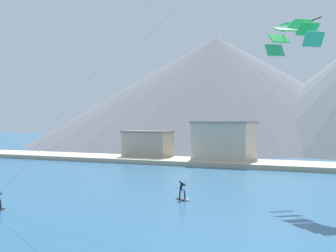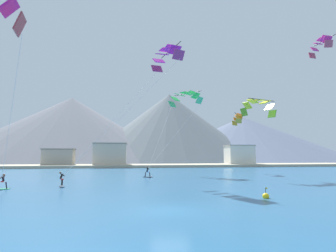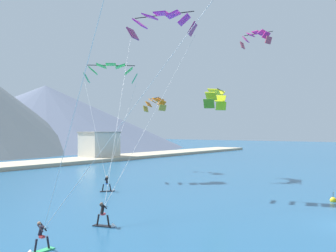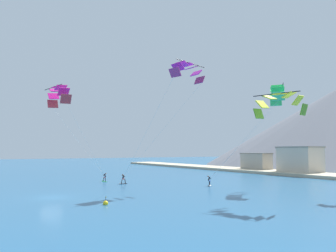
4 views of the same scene
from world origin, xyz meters
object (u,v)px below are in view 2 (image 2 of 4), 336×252
at_px(kitesurfer_near_lead, 62,182).
at_px(parafoil_kite_near_lead, 166,56).
at_px(parafoil_kite_distant_mid_solo, 321,44).
at_px(kitesurfer_mid_center, 0,185).
at_px(parafoil_kite_distant_high_outer, 259,106).
at_px(race_marker_buoy, 266,196).
at_px(parafoil_kite_near_trail, 185,97).
at_px(parafoil_kite_distant_low_drift, 238,118).
at_px(kitesurfer_near_trail, 149,174).

height_order(kitesurfer_near_lead, parafoil_kite_near_lead, parafoil_kite_near_lead).
height_order(kitesurfer_near_lead, parafoil_kite_distant_mid_solo, parafoil_kite_distant_mid_solo).
bearing_deg(kitesurfer_near_lead, kitesurfer_mid_center, -169.72).
distance_m(kitesurfer_mid_center, parafoil_kite_distant_high_outer, 36.56).
bearing_deg(kitesurfer_mid_center, kitesurfer_near_lead, 10.28).
bearing_deg(race_marker_buoy, parafoil_kite_near_trail, 91.81).
xyz_separation_m(kitesurfer_mid_center, race_marker_buoy, (25.13, -9.15, -0.33)).
bearing_deg(kitesurfer_near_lead, parafoil_kite_near_trail, 45.13).
bearing_deg(parafoil_kite_distant_low_drift, kitesurfer_near_trail, -154.72).
xyz_separation_m(kitesurfer_near_lead, kitesurfer_mid_center, (-6.00, -1.09, -0.07)).
relative_size(kitesurfer_near_trail, parafoil_kite_near_trail, 0.12).
relative_size(kitesurfer_near_trail, parafoil_kite_distant_low_drift, 0.35).
relative_size(kitesurfer_mid_center, parafoil_kite_near_lead, 0.10).
bearing_deg(race_marker_buoy, parafoil_kite_distant_low_drift, 70.63).
xyz_separation_m(parafoil_kite_near_trail, parafoil_kite_distant_high_outer, (9.65, -11.08, -3.47)).
distance_m(kitesurfer_near_lead, parafoil_kite_near_trail, 29.54).
bearing_deg(parafoil_kite_distant_high_outer, race_marker_buoy, -116.60).
relative_size(kitesurfer_near_trail, parafoil_kite_distant_mid_solo, 0.32).
relative_size(kitesurfer_near_lead, parafoil_kite_distant_low_drift, 0.35).
bearing_deg(race_marker_buoy, parafoil_kite_near_lead, 113.20).
bearing_deg(parafoil_kite_distant_high_outer, parafoil_kite_distant_low_drift, 81.85).
relative_size(kitesurfer_near_lead, parafoil_kite_near_trail, 0.12).
relative_size(parafoil_kite_distant_high_outer, parafoil_kite_distant_low_drift, 1.22).
xyz_separation_m(kitesurfer_near_trail, kitesurfer_mid_center, (-16.57, -11.83, -0.07)).
distance_m(kitesurfer_near_lead, parafoil_kite_distant_mid_solo, 44.48).
bearing_deg(parafoil_kite_distant_mid_solo, parafoil_kite_distant_high_outer, 173.56).
bearing_deg(race_marker_buoy, kitesurfer_near_lead, 151.84).
xyz_separation_m(parafoil_kite_distant_high_outer, parafoil_kite_distant_mid_solo, (10.73, -1.21, 10.39)).
bearing_deg(kitesurfer_mid_center, parafoil_kite_distant_high_outer, 13.81).
distance_m(parafoil_kite_near_lead, parafoil_kite_distant_low_drift, 23.60).
height_order(kitesurfer_near_trail, parafoil_kite_distant_low_drift, parafoil_kite_distant_low_drift).
xyz_separation_m(parafoil_kite_near_trail, parafoil_kite_distant_low_drift, (11.45, 1.45, -3.73)).
relative_size(kitesurfer_near_lead, kitesurfer_mid_center, 1.02).
relative_size(kitesurfer_near_lead, kitesurfer_near_trail, 1.00).
bearing_deg(parafoil_kite_near_trail, parafoil_kite_distant_low_drift, 7.23).
bearing_deg(kitesurfer_near_trail, parafoil_kite_distant_low_drift, 25.28).
distance_m(kitesurfer_near_trail, parafoil_kite_distant_high_outer, 20.72).
relative_size(parafoil_kite_near_trail, race_marker_buoy, 14.22).
relative_size(parafoil_kite_near_trail, parafoil_kite_distant_low_drift, 2.86).
distance_m(parafoil_kite_near_trail, race_marker_buoy, 32.13).
bearing_deg(parafoil_kite_distant_mid_solo, kitesurfer_near_lead, -171.13).
distance_m(kitesurfer_mid_center, parafoil_kite_distant_low_drift, 42.68).
bearing_deg(kitesurfer_near_lead, parafoil_kite_distant_mid_solo, 8.87).
height_order(kitesurfer_near_trail, kitesurfer_mid_center, kitesurfer_near_trail).
distance_m(parafoil_kite_near_lead, race_marker_buoy, 24.34).
height_order(parafoil_kite_distant_high_outer, parafoil_kite_distant_mid_solo, parafoil_kite_distant_mid_solo).
xyz_separation_m(kitesurfer_mid_center, parafoil_kite_near_trail, (24.23, 19.41, 14.37)).
xyz_separation_m(kitesurfer_near_lead, kitesurfer_near_trail, (10.58, 10.75, -0.00)).
distance_m(parafoil_kite_near_trail, parafoil_kite_distant_low_drift, 12.13).
height_order(kitesurfer_near_lead, kitesurfer_mid_center, kitesurfer_near_lead).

